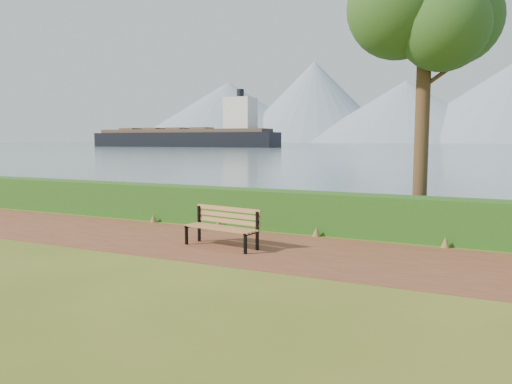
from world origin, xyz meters
The scene contains 8 objects.
ground centered at (0.00, 0.00, 0.00)m, with size 140.00×140.00×0.00m, color #425819.
path centered at (0.00, 0.30, 0.01)m, with size 40.00×3.40×0.01m, color #552D1D.
hedge centered at (0.00, 2.60, 0.50)m, with size 32.00×0.85×1.00m, color #194814.
water centered at (0.00, 260.00, 0.01)m, with size 700.00×510.00×0.00m, color #42556A.
mountains centered at (-9.17, 406.05, 27.70)m, with size 585.00×190.00×70.00m.
bench centered at (0.17, 0.08, 0.50)m, with size 1.78×0.77×0.86m.
tree centered at (3.67, 4.05, 5.68)m, with size 3.64×3.37×7.64m.
cargo_ship centered at (-82.55, 124.73, 2.86)m, with size 63.48×12.43×19.16m.
Camera 1 is at (5.40, -9.16, 2.31)m, focal length 35.00 mm.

